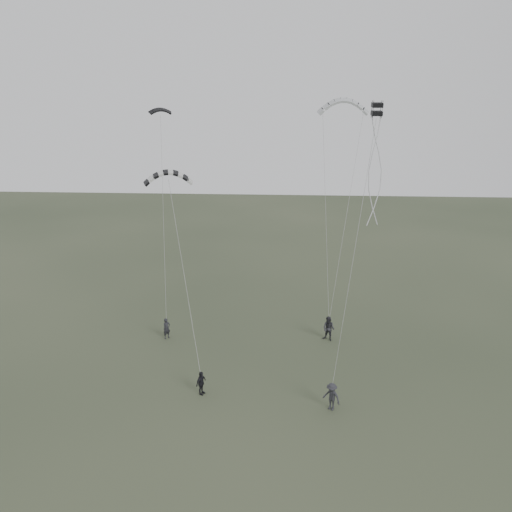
# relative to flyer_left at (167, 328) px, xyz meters

# --- Properties ---
(ground) EXTENTS (140.00, 140.00, 0.00)m
(ground) POSITION_rel_flyer_left_xyz_m (5.67, -6.79, -0.82)
(ground) COLOR #2F3926
(ground) RESTS_ON ground
(flyer_left) EXTENTS (0.69, 0.70, 1.63)m
(flyer_left) POSITION_rel_flyer_left_xyz_m (0.00, 0.00, 0.00)
(flyer_left) COLOR black
(flyer_left) RESTS_ON ground
(flyer_right) EXTENTS (1.16, 1.09, 1.91)m
(flyer_right) POSITION_rel_flyer_left_xyz_m (12.35, 0.48, 0.14)
(flyer_right) COLOR #27262C
(flyer_right) RESTS_ON ground
(flyer_center) EXTENTS (0.75, 0.97, 1.54)m
(flyer_center) POSITION_rel_flyer_left_xyz_m (3.94, -7.45, -0.05)
(flyer_center) COLOR black
(flyer_center) RESTS_ON ground
(flyer_far) EXTENTS (1.28, 1.16, 1.72)m
(flyer_far) POSITION_rel_flyer_left_xyz_m (11.86, -8.56, 0.04)
(flyer_far) COLOR #26262B
(flyer_far) RESTS_ON ground
(kite_dark_small) EXTENTS (1.79, 1.38, 0.69)m
(kite_dark_small) POSITION_rel_flyer_left_xyz_m (-0.72, 4.50, 16.03)
(kite_dark_small) COLOR black
(kite_dark_small) RESTS_ON flyer_left
(kite_pale_large) EXTENTS (3.88, 1.44, 1.77)m
(kite_pale_large) POSITION_rel_flyer_left_xyz_m (13.16, 5.74, 16.71)
(kite_pale_large) COLOR #A7AAAC
(kite_pale_large) RESTS_ON flyer_right
(kite_striped) EXTENTS (3.33, 1.83, 1.36)m
(kite_striped) POSITION_rel_flyer_left_xyz_m (1.18, -1.82, 12.15)
(kite_striped) COLOR black
(kite_striped) RESTS_ON flyer_center
(kite_box) EXTENTS (0.60, 0.67, 0.74)m
(kite_box) POSITION_rel_flyer_left_xyz_m (13.89, -5.26, 16.18)
(kite_box) COLOR black
(kite_box) RESTS_ON flyer_far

